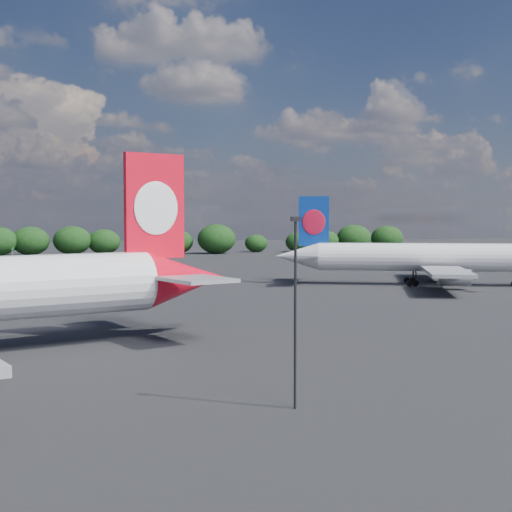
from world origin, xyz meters
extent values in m
plane|color=black|center=(0.00, 60.00, 0.00)|extent=(500.00, 500.00, 0.00)
cone|color=red|center=(12.13, 23.74, 5.32)|extent=(9.83, 7.95, 5.32)
cube|color=red|center=(9.13, 22.63, 12.13)|extent=(5.67, 2.53, 9.57)
ellipsoid|color=white|center=(9.25, 22.33, 11.94)|extent=(4.26, 1.75, 4.89)
ellipsoid|color=white|center=(9.02, 22.93, 11.94)|extent=(4.26, 1.75, 4.89)
cube|color=#97999F|center=(12.17, 17.51, 5.74)|extent=(6.71, 7.65, 0.32)
cube|color=#97999F|center=(8.10, 28.48, 5.74)|extent=(6.71, 7.65, 0.32)
cylinder|color=silver|center=(58.26, 63.58, 4.64)|extent=(34.34, 17.75, 4.64)
cone|color=silver|center=(38.54, 71.73, 4.64)|extent=(8.63, 7.12, 4.64)
cube|color=navy|center=(41.12, 70.67, 10.57)|extent=(4.89, 2.38, 8.35)
ellipsoid|color=red|center=(41.01, 70.41, 10.40)|extent=(3.67, 1.66, 4.27)
ellipsoid|color=red|center=(41.22, 70.93, 10.40)|extent=(3.67, 1.66, 4.27)
cube|color=#97999F|center=(38.31, 66.31, 5.01)|extent=(5.98, 6.74, 0.28)
cube|color=#97999F|center=(42.21, 75.74, 5.01)|extent=(5.98, 6.74, 0.28)
cube|color=#97999F|center=(55.36, 51.73, 3.15)|extent=(12.66, 19.44, 0.51)
cube|color=#97999F|center=(64.57, 74.02, 3.15)|extent=(12.66, 19.44, 0.51)
cylinder|color=#97999F|center=(58.85, 55.31, 1.95)|extent=(5.24, 4.09, 2.50)
cube|color=#97999F|center=(58.85, 55.31, 2.60)|extent=(1.99, 1.04, 1.11)
cylinder|color=#97999F|center=(64.52, 69.02, 1.95)|extent=(5.24, 4.09, 2.50)
cube|color=#97999F|center=(64.52, 69.02, 2.60)|extent=(1.99, 1.04, 1.11)
cylinder|color=black|center=(55.48, 61.72, 1.39)|extent=(0.34, 0.34, 2.32)
cylinder|color=black|center=(55.48, 61.72, 0.51)|extent=(1.10, 0.78, 1.02)
cylinder|color=black|center=(54.54, 62.11, 0.51)|extent=(1.10, 0.78, 1.02)
cylinder|color=black|center=(57.60, 66.86, 1.39)|extent=(0.34, 0.34, 2.32)
cylinder|color=black|center=(57.60, 66.86, 0.51)|extent=(1.10, 0.78, 1.02)
cylinder|color=black|center=(56.66, 67.25, 0.51)|extent=(1.10, 0.78, 1.02)
cylinder|color=black|center=(14.17, -4.18, 5.40)|extent=(0.16, 0.16, 10.81)
cube|color=black|center=(14.17, -4.18, 10.96)|extent=(0.55, 0.30, 0.28)
cube|color=#156D28|center=(-18.00, 176.00, 3.20)|extent=(6.00, 0.30, 2.60)
cylinder|color=gray|center=(-15.50, 176.00, 1.00)|extent=(0.20, 0.20, 2.00)
cube|color=gold|center=(12.00, 182.00, 4.00)|extent=(5.00, 0.30, 3.00)
cylinder|color=gray|center=(12.00, 182.00, 1.25)|extent=(0.30, 0.30, 2.50)
ellipsoid|color=black|center=(-10.57, 180.06, 4.32)|extent=(11.24, 9.51, 8.64)
ellipsoid|color=black|center=(1.51, 180.39, 4.38)|extent=(11.39, 9.64, 8.76)
ellipsoid|color=black|center=(11.04, 181.77, 3.87)|extent=(10.06, 8.51, 7.74)
ellipsoid|color=black|center=(23.67, 181.77, 3.35)|extent=(8.70, 7.36, 6.69)
ellipsoid|color=black|center=(33.91, 180.35, 3.65)|extent=(9.50, 8.04, 7.31)
ellipsoid|color=black|center=(45.38, 176.13, 4.65)|extent=(12.10, 10.23, 9.30)
ellipsoid|color=black|center=(60.16, 183.72, 2.90)|extent=(7.55, 6.39, 5.80)
ellipsoid|color=black|center=(73.55, 179.98, 3.33)|extent=(8.65, 7.32, 6.66)
ellipsoid|color=black|center=(83.13, 180.59, 3.58)|extent=(9.31, 7.88, 7.16)
ellipsoid|color=black|center=(93.20, 180.25, 4.50)|extent=(11.70, 9.90, 9.00)
ellipsoid|color=black|center=(105.81, 181.49, 4.31)|extent=(11.21, 9.49, 8.62)
camera|label=1|loc=(1.88, -42.95, 10.97)|focal=50.00mm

